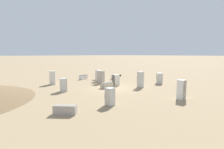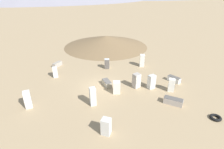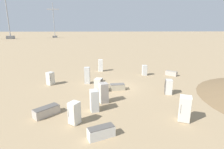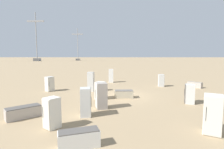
{
  "view_description": "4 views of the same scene",
  "coord_description": "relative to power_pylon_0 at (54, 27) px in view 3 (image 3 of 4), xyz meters",
  "views": [
    {
      "loc": [
        -13.73,
        -14.85,
        4.05
      ],
      "look_at": [
        -0.76,
        -0.92,
        1.83
      ],
      "focal_mm": 28.0,
      "sensor_mm": 36.0,
      "label": 1
    },
    {
      "loc": [
        17.34,
        -5.2,
        10.47
      ],
      "look_at": [
        -0.13,
        1.44,
        1.31
      ],
      "focal_mm": 28.0,
      "sensor_mm": 36.0,
      "label": 2
    },
    {
      "loc": [
        2.38,
        17.95,
        6.16
      ],
      "look_at": [
        0.46,
        0.31,
        1.56
      ],
      "focal_mm": 28.0,
      "sensor_mm": 36.0,
      "label": 3
    },
    {
      "loc": [
        0.58,
        15.33,
        3.52
      ],
      "look_at": [
        0.98,
        -0.24,
        1.87
      ],
      "focal_mm": 28.0,
      "sensor_mm": 36.0,
      "label": 4
    }
  ],
  "objects": [
    {
      "name": "discarded_fridge_2",
      "position": [
        -29.57,
        113.89,
        -6.87
      ],
      "size": [
        0.64,
        0.68,
        1.78
      ],
      "rotation": [
        0.0,
        0.0,
        3.19
      ],
      "color": "white",
      "rests_on": "ground_plane"
    },
    {
      "name": "discarded_fridge_11",
      "position": [
        -24.98,
        127.47,
        -7.43
      ],
      "size": [
        1.86,
        1.78,
        0.66
      ],
      "rotation": [
        0.0,
        0.0,
        2.31
      ],
      "color": "#A89E93",
      "rests_on": "ground_plane"
    },
    {
      "name": "discarded_fridge_8",
      "position": [
        -27.76,
        119.89,
        -6.79
      ],
      "size": [
        0.66,
        0.61,
        1.94
      ],
      "rotation": [
        0.0,
        0.0,
        1.52
      ],
      "color": "silver",
      "rests_on": "ground_plane"
    },
    {
      "name": "discarded_fridge_4",
      "position": [
        -28.5,
        127.09,
        -6.92
      ],
      "size": [
        0.74,
        0.88,
        1.67
      ],
      "rotation": [
        0.0,
        0.0,
        1.74
      ],
      "color": "silver",
      "rests_on": "ground_plane"
    },
    {
      "name": "discarded_fridge_9",
      "position": [
        -29.29,
        125.56,
        -6.89
      ],
      "size": [
        0.87,
        0.91,
        1.74
      ],
      "rotation": [
        0.0,
        0.0,
        4.96
      ],
      "color": "#A89E93",
      "rests_on": "ground_plane"
    },
    {
      "name": "discarded_fridge_13",
      "position": [
        -35.75,
        124.17,
        -7.04
      ],
      "size": [
        0.83,
        0.85,
        1.44
      ],
      "rotation": [
        0.0,
        0.0,
        4.41
      ],
      "color": "silver",
      "rests_on": "ground_plane"
    },
    {
      "name": "discarded_fridge_7",
      "position": [
        -27.15,
        128.86,
        -7.0
      ],
      "size": [
        0.88,
        0.9,
        1.52
      ],
      "rotation": [
        0.0,
        0.0,
        5.65
      ],
      "color": "silver",
      "rests_on": "ground_plane"
    },
    {
      "name": "discarded_fridge_5",
      "position": [
        -23.58,
        119.85,
        -7.03
      ],
      "size": [
        0.98,
        0.98,
        1.45
      ],
      "rotation": [
        0.0,
        0.0,
        0.88
      ],
      "color": "silver",
      "rests_on": "ground_plane"
    },
    {
      "name": "discarded_fridge_12",
      "position": [
        -28.97,
        122.93,
        -7.05
      ],
      "size": [
        0.94,
        0.97,
        1.42
      ],
      "rotation": [
        0.0,
        0.0,
        1.22
      ],
      "color": "beige",
      "rests_on": "ground_plane"
    },
    {
      "name": "power_pylon_1",
      "position": [
        26.16,
        13.83,
        2.77
      ],
      "size": [
        11.85,
        4.06,
        33.84
      ],
      "color": "gray",
      "rests_on": "ground_plane"
    },
    {
      "name": "discarded_fridge_0",
      "position": [
        -30.94,
        122.47,
        -7.44
      ],
      "size": [
        1.58,
        0.79,
        0.64
      ],
      "rotation": [
        0.0,
        0.0,
        1.62
      ],
      "color": "#B2A88E",
      "rests_on": "ground_plane"
    },
    {
      "name": "power_pylon_0",
      "position": [
        0.0,
        0.0,
        0.0
      ],
      "size": [
        8.73,
        2.99,
        24.95
      ],
      "color": "gray",
      "rests_on": "ground_plane"
    },
    {
      "name": "ground_plane",
      "position": [
        -30.89,
        121.72,
        -7.76
      ],
      "size": [
        1000.0,
        1000.0,
        0.0
      ],
      "primitive_type": "plane",
      "color": "#9E8460"
    },
    {
      "name": "discarded_fridge_10",
      "position": [
        -28.86,
        130.63,
        -7.42
      ],
      "size": [
        1.69,
        1.09,
        0.68
      ],
      "rotation": [
        0.0,
        0.0,
        1.91
      ],
      "color": "white",
      "rests_on": "ground_plane"
    },
    {
      "name": "discarded_fridge_1",
      "position": [
        -35.5,
        116.9,
        -7.06
      ],
      "size": [
        0.66,
        0.62,
        1.4
      ],
      "rotation": [
        0.0,
        0.0,
        1.53
      ],
      "color": "silver",
      "rests_on": "ground_plane"
    },
    {
      "name": "discarded_fridge_6",
      "position": [
        -39.12,
        117.44,
        -7.45
      ],
      "size": [
        1.47,
        1.51,
        0.62
      ],
      "rotation": [
        0.0,
        0.0,
        3.9
      ],
      "color": "#A89E93",
      "rests_on": "ground_plane"
    },
    {
      "name": "discarded_fridge_3",
      "position": [
        -34.63,
        129.34,
        -6.85
      ],
      "size": [
        0.96,
        0.93,
        1.81
      ],
      "rotation": [
        0.0,
        0.0,
        5.82
      ],
      "color": "silver",
      "rests_on": "ground_plane"
    }
  ]
}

